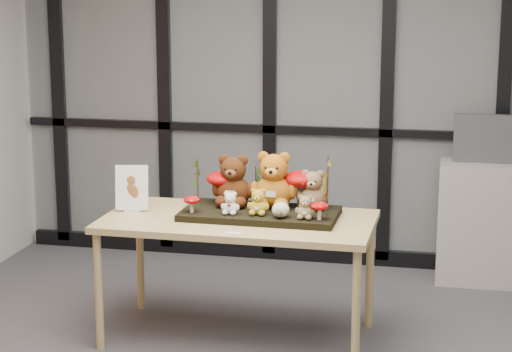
% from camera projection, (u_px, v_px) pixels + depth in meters
% --- Properties ---
extents(room_shell, '(5.00, 5.00, 5.00)m').
position_uv_depth(room_shell, '(262.00, 85.00, 4.62)').
color(room_shell, '#B7B6AD').
rests_on(room_shell, floor).
extents(glass_partition, '(4.90, 0.06, 2.78)m').
position_uv_depth(glass_partition, '(328.00, 83.00, 7.04)').
color(glass_partition, '#2D383F').
rests_on(glass_partition, floor).
extents(display_table, '(1.66, 0.85, 0.77)m').
position_uv_depth(display_table, '(238.00, 229.00, 5.65)').
color(display_table, tan).
rests_on(display_table, floor).
extents(diorama_tray, '(0.95, 0.49, 0.04)m').
position_uv_depth(diorama_tray, '(260.00, 214.00, 5.66)').
color(diorama_tray, black).
rests_on(diorama_tray, display_table).
extents(bear_pooh_yellow, '(0.30, 0.27, 0.38)m').
position_uv_depth(bear_pooh_yellow, '(274.00, 177.00, 5.69)').
color(bear_pooh_yellow, '#A75D12').
rests_on(bear_pooh_yellow, diorama_tray).
extents(bear_brown_medium, '(0.27, 0.25, 0.35)m').
position_uv_depth(bear_brown_medium, '(233.00, 177.00, 5.75)').
color(bear_brown_medium, '#411C0A').
rests_on(bear_brown_medium, diorama_tray).
extents(bear_tan_back, '(0.21, 0.19, 0.27)m').
position_uv_depth(bear_tan_back, '(313.00, 187.00, 5.67)').
color(bear_tan_back, brown).
rests_on(bear_tan_back, diorama_tray).
extents(bear_small_yellow, '(0.14, 0.12, 0.18)m').
position_uv_depth(bear_small_yellow, '(258.00, 200.00, 5.54)').
color(bear_small_yellow, gold).
rests_on(bear_small_yellow, diorama_tray).
extents(bear_white_bow, '(0.12, 0.11, 0.15)m').
position_uv_depth(bear_white_bow, '(230.00, 202.00, 5.56)').
color(bear_white_bow, white).
rests_on(bear_white_bow, diorama_tray).
extents(bear_beige_small, '(0.12, 0.11, 0.16)m').
position_uv_depth(bear_beige_small, '(305.00, 206.00, 5.45)').
color(bear_beige_small, '#93784C').
rests_on(bear_beige_small, diorama_tray).
extents(plush_cream_hedgehog, '(0.08, 0.07, 0.10)m').
position_uv_depth(plush_cream_hedgehog, '(281.00, 209.00, 5.48)').
color(plush_cream_hedgehog, beige).
rests_on(plush_cream_hedgehog, diorama_tray).
extents(mushroom_back_left, '(0.20, 0.20, 0.22)m').
position_uv_depth(mushroom_back_left, '(223.00, 186.00, 5.81)').
color(mushroom_back_left, '#A30505').
rests_on(mushroom_back_left, diorama_tray).
extents(mushroom_back_right, '(0.22, 0.22, 0.25)m').
position_uv_depth(mushroom_back_right, '(301.00, 187.00, 5.73)').
color(mushroom_back_right, '#A30505').
rests_on(mushroom_back_right, diorama_tray).
extents(mushroom_front_left, '(0.10, 0.10, 0.11)m').
position_uv_depth(mushroom_front_left, '(192.00, 203.00, 5.60)').
color(mushroom_front_left, '#A30505').
rests_on(mushroom_front_left, diorama_tray).
extents(mushroom_front_right, '(0.11, 0.11, 0.12)m').
position_uv_depth(mushroom_front_right, '(319.00, 210.00, 5.43)').
color(mushroom_front_right, '#A30505').
rests_on(mushroom_front_right, diorama_tray).
extents(sprig_green_far_left, '(0.05, 0.05, 0.28)m').
position_uv_depth(sprig_green_far_left, '(198.00, 180.00, 5.84)').
color(sprig_green_far_left, '#17320B').
rests_on(sprig_green_far_left, diorama_tray).
extents(sprig_green_mid_left, '(0.05, 0.05, 0.26)m').
position_uv_depth(sprig_green_mid_left, '(221.00, 181.00, 5.86)').
color(sprig_green_mid_left, '#17320B').
rests_on(sprig_green_mid_left, diorama_tray).
extents(sprig_dry_far_right, '(0.05, 0.05, 0.34)m').
position_uv_depth(sprig_dry_far_right, '(328.00, 183.00, 5.63)').
color(sprig_dry_far_right, brown).
rests_on(sprig_dry_far_right, diorama_tray).
extents(sprig_dry_mid_right, '(0.05, 0.05, 0.24)m').
position_uv_depth(sprig_dry_mid_right, '(327.00, 196.00, 5.52)').
color(sprig_dry_mid_right, brown).
rests_on(sprig_dry_mid_right, diorama_tray).
extents(sprig_green_centre, '(0.05, 0.05, 0.23)m').
position_uv_depth(sprig_green_centre, '(256.00, 185.00, 5.82)').
color(sprig_green_centre, '#17320B').
rests_on(sprig_green_centre, diorama_tray).
extents(sign_holder, '(0.21, 0.09, 0.29)m').
position_uv_depth(sign_holder, '(132.00, 190.00, 5.77)').
color(sign_holder, silver).
rests_on(sign_holder, display_table).
extents(label_card, '(0.09, 0.03, 0.00)m').
position_uv_depth(label_card, '(233.00, 233.00, 5.31)').
color(label_card, white).
rests_on(label_card, display_table).
extents(cabinet, '(0.67, 0.39, 0.89)m').
position_uv_depth(cabinet, '(484.00, 223.00, 6.77)').
color(cabinet, '#9C948B').
rests_on(cabinet, floor).
extents(monitor, '(0.50, 0.05, 0.35)m').
position_uv_depth(monitor, '(489.00, 139.00, 6.66)').
color(monitor, '#484B4F').
rests_on(monitor, cabinet).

